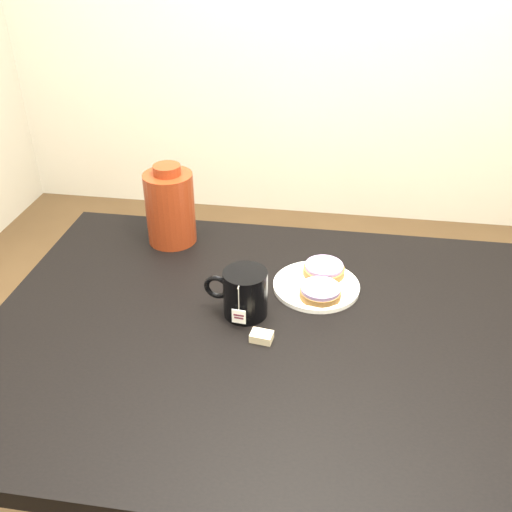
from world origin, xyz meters
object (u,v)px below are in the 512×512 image
object	(u,v)px
mug	(244,293)
teabag_pouch	(262,337)
table	(312,363)
bagel_package	(170,207)
plate	(316,285)
bagel_back	(324,269)
bagel_front	(320,292)

from	to	relation	value
mug	teabag_pouch	distance (m)	0.11
table	bagel_package	size ratio (longest dim) A/B	6.56
plate	teabag_pouch	world-z (taller)	teabag_pouch
bagel_back	plate	bearing A→B (deg)	-107.73
bagel_package	table	bearing A→B (deg)	-39.84
mug	bagel_package	size ratio (longest dim) A/B	0.68
teabag_pouch	bagel_package	xyz separation A→B (m)	(-0.29, 0.37, 0.09)
bagel_front	mug	size ratio (longest dim) A/B	0.90
bagel_front	teabag_pouch	size ratio (longest dim) A/B	2.92
mug	bagel_front	bearing A→B (deg)	29.26
table	bagel_back	size ratio (longest dim) A/B	11.75
bagel_back	bagel_front	world-z (taller)	same
plate	mug	bearing A→B (deg)	-141.46
teabag_pouch	bagel_front	bearing A→B (deg)	54.50
plate	bagel_package	bearing A→B (deg)	157.12
plate	bagel_front	distance (m)	0.05
bagel_back	mug	bearing A→B (deg)	-134.97
bagel_front	teabag_pouch	distance (m)	0.19
table	teabag_pouch	size ratio (longest dim) A/B	31.11
mug	teabag_pouch	xyz separation A→B (m)	(0.05, -0.08, -0.04)
table	mug	world-z (taller)	mug
plate	bagel_back	xyz separation A→B (m)	(0.01, 0.04, 0.02)
teabag_pouch	bagel_package	bearing A→B (deg)	128.40
bagel_package	bagel_front	bearing A→B (deg)	-27.96
plate	bagel_back	distance (m)	0.05
bagel_back	bagel_package	distance (m)	0.43
table	mug	bearing A→B (deg)	162.96
mug	bagel_package	distance (m)	0.38
table	teabag_pouch	bearing A→B (deg)	-160.80
table	bagel_package	world-z (taller)	bagel_package
bagel_front	bagel_back	bearing A→B (deg)	88.07
bagel_front	teabag_pouch	bearing A→B (deg)	-125.50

